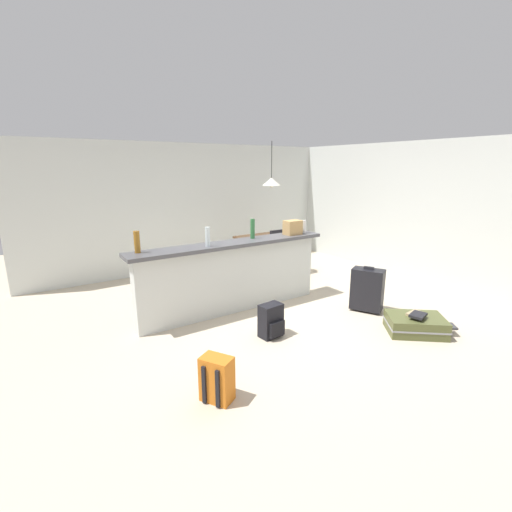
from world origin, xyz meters
The scene contains 18 objects.
ground_plane centered at (0.00, 0.00, -0.03)m, with size 13.00×13.00×0.05m, color beige.
wall_back centered at (0.00, 3.05, 1.25)m, with size 6.60×0.10×2.50m, color silver.
wall_right centered at (3.05, 0.30, 1.25)m, with size 0.10×6.00×2.50m, color silver.
partition_half_wall centered at (-0.57, 0.52, 0.49)m, with size 2.80×0.20×0.98m, color silver.
bar_countertop centered at (-0.57, 0.52, 1.00)m, with size 2.96×0.40×0.05m, color #4C4C51.
bottle_amber centered at (-1.86, 0.60, 1.16)m, with size 0.07×0.07×0.27m, color #9E661E.
bottle_clear centered at (-0.98, 0.45, 1.16)m, with size 0.06×0.06×0.26m, color silver.
bottle_green centered at (-0.19, 0.58, 1.17)m, with size 0.07×0.07×0.29m, color #2D6B38.
bottle_white centered at (0.73, 0.50, 1.13)m, with size 0.07×0.07×0.20m, color silver.
grocery_bag centered at (0.50, 0.50, 1.14)m, with size 0.26×0.18×0.22m, color tan.
dining_table centered at (0.94, 1.79, 0.65)m, with size 1.10×0.80×0.74m.
dining_chair_near_partition centered at (0.92, 1.30, 0.52)m, with size 0.41×0.41×0.93m.
pendant_lamp centered at (0.97, 1.73, 1.78)m, with size 0.34×0.34×0.83m.
suitcase_flat_olive centered at (1.00, -1.39, 0.11)m, with size 0.85×0.82×0.22m.
backpack_orange centered at (-1.72, -1.20, 0.20)m, with size 0.33×0.33×0.42m.
backpack_black centered at (-0.59, -0.46, 0.20)m, with size 0.30×0.27×0.42m.
suitcase_upright_black centered at (1.05, -0.56, 0.33)m, with size 0.41×0.50×0.67m.
book_stack centered at (0.99, -1.39, 0.25)m, with size 0.32×0.27×0.06m.
Camera 1 is at (-3.01, -3.77, 2.06)m, focal length 25.23 mm.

